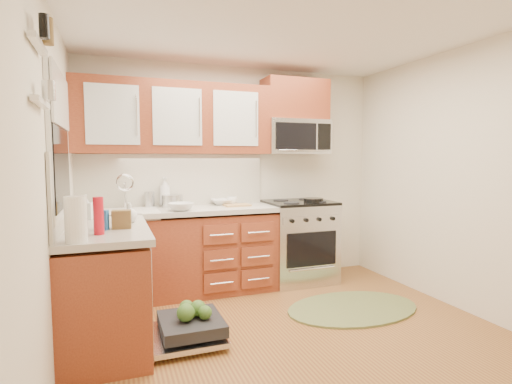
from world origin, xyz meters
name	(u,v)px	position (x,y,z in m)	size (l,w,h in m)	color
floor	(301,341)	(0.00, 0.00, 0.00)	(3.50, 3.50, 0.00)	brown
ceiling	(304,17)	(0.00, 0.00, 2.50)	(3.50, 3.50, 0.00)	white
wall_back	(236,175)	(0.00, 1.75, 1.25)	(3.50, 0.04, 2.50)	silver
wall_left	(48,192)	(-1.75, 0.00, 1.25)	(0.04, 3.50, 2.50)	silver
wall_right	(474,180)	(1.75, 0.00, 1.25)	(0.04, 3.50, 2.50)	silver
base_cabinet_back	(179,255)	(-0.73, 1.45, 0.42)	(2.05, 0.60, 0.85)	maroon
base_cabinet_left	(106,289)	(-1.45, 0.52, 0.42)	(0.60, 1.25, 0.85)	maroon
countertop_back	(178,211)	(-0.72, 1.44, 0.90)	(2.07, 0.64, 0.05)	#B2ACA2
countertop_left	(105,230)	(-1.44, 0.53, 0.90)	(0.64, 1.27, 0.05)	#B2ACA2
backsplash_back	(174,180)	(-0.73, 1.74, 1.21)	(2.05, 0.02, 0.57)	#BCB9A9
backsplash_left	(61,191)	(-1.74, 0.52, 1.21)	(0.02, 1.25, 0.57)	#BCB9A9
upper_cabinets	(175,118)	(-0.73, 1.57, 1.88)	(2.05, 0.35, 0.75)	maroon
cabinet_over_mw	(295,100)	(0.68, 1.57, 2.13)	(0.76, 0.35, 0.47)	maroon
range	(299,241)	(0.68, 1.43, 0.47)	(0.76, 0.64, 0.95)	silver
microwave	(295,137)	(0.68, 1.55, 1.70)	(0.76, 0.38, 0.40)	silver
sink	(127,223)	(-1.25, 1.42, 0.80)	(0.62, 0.50, 0.26)	white
dishwasher	(186,330)	(-0.86, 0.30, 0.10)	(0.70, 0.60, 0.20)	silver
window	(59,145)	(-1.74, 0.50, 1.55)	(0.03, 1.05, 1.05)	white
window_blind	(61,100)	(-1.71, 0.50, 1.88)	(0.02, 0.96, 0.40)	white
shelf_upper	(38,44)	(-1.72, -0.35, 2.05)	(0.04, 0.40, 0.03)	white
shelf_lower	(41,103)	(-1.72, -0.35, 1.75)	(0.04, 0.40, 0.03)	white
rug	(353,308)	(0.77, 0.44, 0.01)	(1.32, 0.86, 0.02)	#637342
skillet	(313,200)	(0.80, 1.31, 0.97)	(0.22, 0.22, 0.04)	black
stock_pot	(172,201)	(-0.77, 1.57, 0.99)	(0.22, 0.22, 0.13)	silver
cutting_board	(237,205)	(-0.08, 1.43, 0.94)	(0.28, 0.18, 0.02)	tan
canister	(150,199)	(-1.00, 1.65, 1.01)	(0.10, 0.10, 0.17)	silver
paper_towel_roll	(76,219)	(-1.60, -0.02, 1.07)	(0.14, 0.14, 0.29)	white
mustard_bottle	(80,214)	(-1.62, 0.61, 1.02)	(0.06, 0.06, 0.20)	yellow
red_bottle	(99,216)	(-1.47, 0.20, 1.06)	(0.07, 0.07, 0.26)	red
wooden_box	(122,219)	(-1.32, 0.40, 0.99)	(0.14, 0.10, 0.14)	brown
blue_carton	(102,220)	(-1.46, 0.39, 1.00)	(0.09, 0.06, 0.15)	#2564AC
bowl_a	(223,202)	(-0.20, 1.60, 0.96)	(0.27, 0.27, 0.07)	#999999
bowl_b	(181,207)	(-0.73, 1.25, 0.96)	(0.25, 0.25, 0.08)	#999999
cup	(232,201)	(-0.11, 1.53, 0.97)	(0.12, 0.12, 0.10)	#999999
soap_bottle_a	(165,192)	(-0.83, 1.68, 1.08)	(0.12, 0.12, 0.32)	#999999
soap_bottle_b	(86,207)	(-1.60, 0.97, 1.03)	(0.10, 0.10, 0.22)	#999999
soap_bottle_c	(129,213)	(-1.25, 0.67, 1.01)	(0.13, 0.13, 0.16)	#999999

